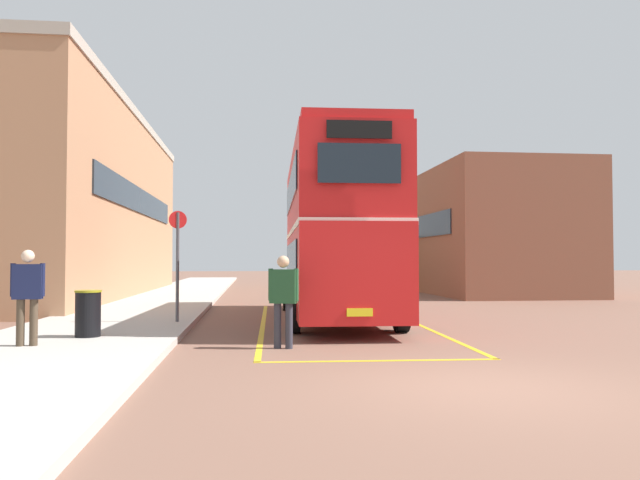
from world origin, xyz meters
TOP-DOWN VIEW (x-y plane):
  - ground_plane at (0.00, 14.40)m, footprint 135.60×135.60m
  - sidewalk_left at (-6.50, 16.80)m, footprint 4.00×57.60m
  - brick_building_left at (-11.41, 20.26)m, footprint 6.74×21.85m
  - depot_building_right at (8.68, 23.01)m, footprint 6.43×14.09m
  - double_decker_bus at (-0.76, 9.12)m, footprint 2.98×10.09m
  - single_deck_bus at (3.52, 29.53)m, footprint 2.74×8.44m
  - pedestrian_boarding at (-2.44, 3.73)m, footprint 0.56×0.36m
  - pedestrian_waiting_near at (-7.01, 3.57)m, footprint 0.57×0.28m
  - litter_bin at (-6.29, 4.79)m, footprint 0.52×0.52m
  - bus_stop_sign at (-4.89, 7.60)m, footprint 0.43×0.14m
  - bay_marking_yellow at (-0.78, 7.25)m, footprint 4.49×12.14m

SIDE VIEW (x-z plane):
  - ground_plane at x=0.00m, z-range 0.00..0.00m
  - bay_marking_yellow at x=-0.78m, z-range 0.00..0.01m
  - sidewalk_left at x=-6.50m, z-range 0.00..0.14m
  - litter_bin at x=-6.29m, z-range 0.14..1.07m
  - pedestrian_boarding at x=-2.44m, z-range 0.14..1.89m
  - pedestrian_waiting_near at x=-7.01m, z-range 0.28..1.99m
  - single_deck_bus at x=3.52m, z-range 0.13..3.15m
  - bus_stop_sign at x=-4.89m, z-range 0.41..3.16m
  - double_decker_bus at x=-0.76m, z-range 0.14..4.89m
  - depot_building_right at x=8.68m, z-range 0.00..6.08m
  - brick_building_left at x=-11.41m, z-range 0.00..8.21m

